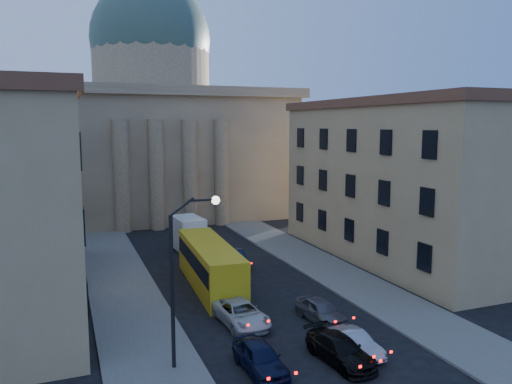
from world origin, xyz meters
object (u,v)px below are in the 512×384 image
street_lamp (182,268)px  car_left_near (260,358)px  box_truck (191,237)px  city_bus (210,264)px  car_right_near (354,343)px

street_lamp → car_left_near: size_ratio=2.01×
car_left_near → box_truck: size_ratio=0.70×
car_left_near → city_bus: 13.90m
car_right_near → street_lamp: bearing=161.5°
car_left_near → city_bus: bearing=83.3°
street_lamp → city_bus: size_ratio=0.73×
street_lamp → car_left_near: (3.47, -1.80, -4.54)m
street_lamp → car_right_near: (8.99, -1.80, -4.66)m
car_left_near → box_truck: bearing=83.2°
city_bus → box_truck: (1.10, 10.43, -0.22)m
car_right_near → city_bus: city_bus is taller
street_lamp → car_right_near: bearing=-11.3°
street_lamp → city_bus: bearing=68.0°
car_right_near → city_bus: (-4.16, 13.80, 1.20)m
car_right_near → car_left_near: bearing=172.7°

